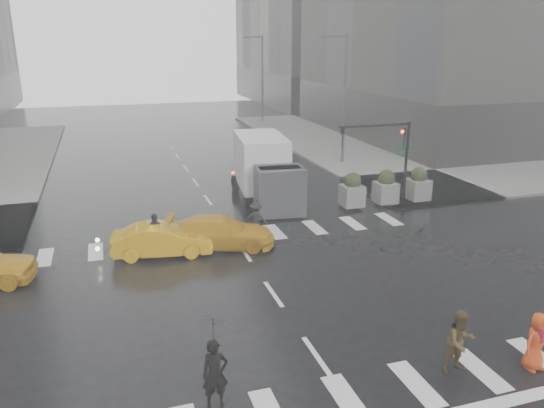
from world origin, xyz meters
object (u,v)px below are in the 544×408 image
object	(u,v)px
pedestrian_orange	(537,341)
box_truck	(266,168)
traffic_signal_pole	(391,147)
pedestrian_brown	(460,342)
taxi_mid	(162,240)

from	to	relation	value
pedestrian_orange	box_truck	bearing A→B (deg)	90.14
traffic_signal_pole	box_truck	bearing A→B (deg)	155.66
pedestrian_orange	box_truck	distance (m)	17.28
pedestrian_brown	taxi_mid	bearing A→B (deg)	121.01
pedestrian_orange	pedestrian_brown	bearing A→B (deg)	157.46
pedestrian_orange	box_truck	world-z (taller)	box_truck
pedestrian_brown	taxi_mid	size ratio (longest dim) A/B	0.44
taxi_mid	box_truck	xyz separation A→B (m)	(6.31, 5.95, 1.21)
traffic_signal_pole	pedestrian_brown	xyz separation A→B (m)	(-5.63, -13.83, -2.32)
pedestrian_brown	box_truck	distance (m)	16.58
box_truck	taxi_mid	bearing A→B (deg)	-129.74
pedestrian_brown	pedestrian_orange	xyz separation A→B (m)	(2.04, -0.53, -0.06)
traffic_signal_pole	pedestrian_brown	size ratio (longest dim) A/B	2.51
traffic_signal_pole	pedestrian_brown	bearing A→B (deg)	-112.14
traffic_signal_pole	pedestrian_brown	distance (m)	15.11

